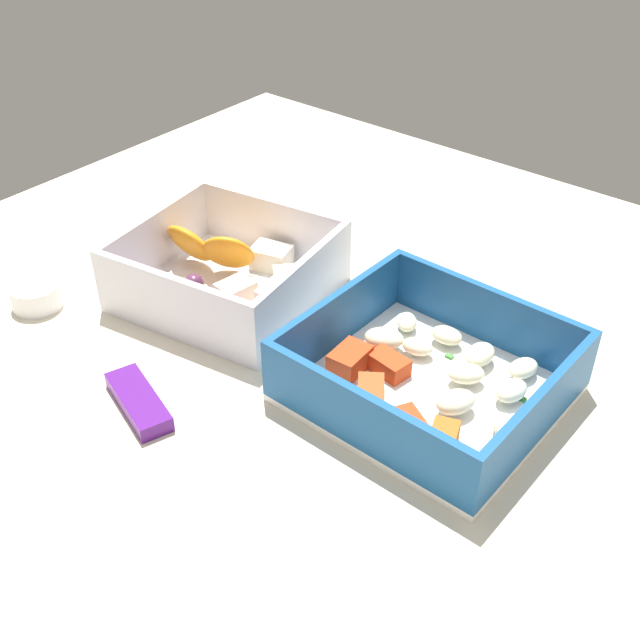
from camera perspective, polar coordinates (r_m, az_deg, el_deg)
The scene contains 5 objects.
table_surface at distance 61.61cm, azimuth -1.42°, elevation -2.91°, with size 80.00×80.00×2.00cm, color beige.
pasta_container at distance 56.47cm, azimuth 7.88°, elevation -4.11°, with size 17.52×16.32×5.28cm.
fruit_bowl at distance 66.32cm, azimuth -6.62°, elevation 3.19°, with size 17.66×16.98×5.83cm.
candy_bar at distance 56.95cm, azimuth -13.01°, elevation -5.78°, with size 7.00×2.40×1.20cm, color #51197A.
paper_cup_liner at distance 69.39cm, azimuth -19.86°, elevation 1.73°, with size 4.22×4.22×2.05cm, color white.
Camera 1 is at (-31.40, 36.19, 39.73)cm, focal length 44.18 mm.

